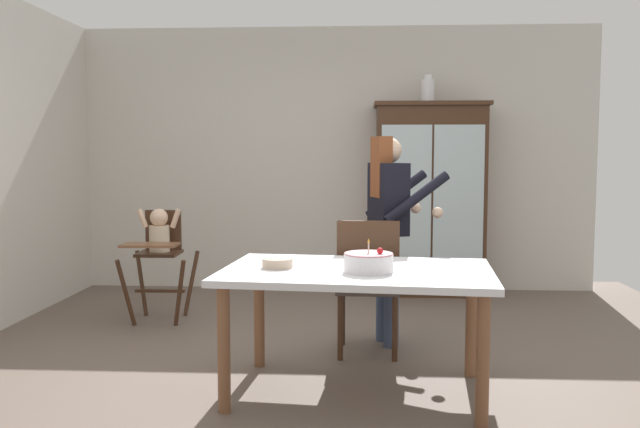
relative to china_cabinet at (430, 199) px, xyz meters
The scene contains 10 objects.
ground_plane 2.73m from the china_cabinet, 112.03° to the right, with size 6.24×6.24×0.00m, color #66564C.
wall_back 1.07m from the china_cabinet, 164.60° to the left, with size 5.32×0.06×2.70m, color beige.
china_cabinet is the anchor object (origin of this frame).
ceramic_vase 1.07m from the china_cabinet, behind, with size 0.13×0.13×0.27m.
high_chair_with_toddler 2.70m from the china_cabinet, 152.83° to the right, with size 0.59×0.69×0.95m.
adult_person 1.89m from the china_cabinet, 104.93° to the right, with size 0.61×0.60×1.53m.
dining_table 2.99m from the china_cabinet, 103.98° to the right, with size 1.63×1.13×0.74m.
birthday_cake 3.06m from the china_cabinet, 102.35° to the right, with size 0.28×0.28×0.19m.
serving_bowl 3.12m from the china_cabinet, 112.38° to the right, with size 0.18×0.18×0.06m, color #C6AD93.
dining_chair_far_side 2.30m from the china_cabinet, 106.53° to the right, with size 0.45×0.45×0.96m.
Camera 1 is at (0.24, -4.40, 1.40)m, focal length 37.96 mm.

